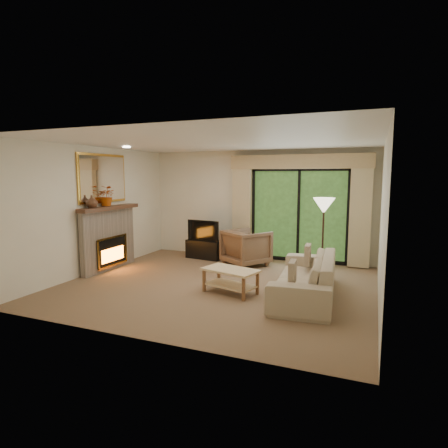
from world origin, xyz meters
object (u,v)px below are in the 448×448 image
at_px(armchair, 246,247).
at_px(coffee_table, 230,281).
at_px(sofa, 305,276).
at_px(media_console, 205,249).

bearing_deg(armchair, coffee_table, 134.54).
xyz_separation_m(sofa, coffee_table, (-1.22, -0.31, -0.13)).
height_order(media_console, sofa, sofa).
xyz_separation_m(armchair, sofa, (1.61, -1.70, -0.06)).
relative_size(media_console, coffee_table, 0.95).
height_order(media_console, coffee_table, media_console).
bearing_deg(sofa, armchair, -141.17).
bearing_deg(media_console, coffee_table, -48.37).
relative_size(armchair, coffee_table, 0.95).
relative_size(armchair, sofa, 0.38).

